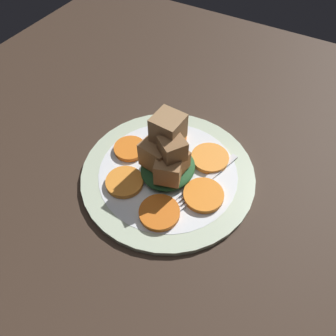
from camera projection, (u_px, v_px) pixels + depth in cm
name	position (u px, v px, depth cm)	size (l,w,h in cm)	color
table_slab	(168.00, 179.00, 59.67)	(120.00, 120.00, 2.00)	#38281E
plate	(168.00, 174.00, 58.49)	(30.82, 30.82, 1.05)	beige
carrot_slice_0	(172.00, 137.00, 62.69)	(5.76, 5.76, 0.89)	orange
carrot_slice_1	(130.00, 149.00, 60.87)	(5.96, 5.96, 0.89)	orange
carrot_slice_2	(125.00, 182.00, 56.05)	(6.49, 6.49, 0.89)	orange
carrot_slice_3	(159.00, 212.00, 52.26)	(6.61, 6.61, 0.89)	orange
carrot_slice_4	(203.00, 195.00, 54.35)	(6.78, 6.78, 0.89)	orange
carrot_slice_5	(210.00, 158.00, 59.43)	(6.86, 6.86, 0.89)	orange
center_pile	(167.00, 157.00, 54.55)	(10.31, 9.28, 11.35)	#235128
fork	(203.00, 184.00, 56.13)	(16.92, 6.30, 0.40)	silver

